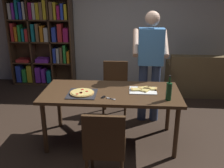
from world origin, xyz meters
TOP-DOWN VIEW (x-y plane):
  - ground_plane at (0.00, 0.00)m, footprint 12.00×12.00m
  - back_wall at (0.00, 2.60)m, footprint 6.40×0.10m
  - dining_table at (0.00, 0.00)m, footprint 1.83×0.87m
  - chair_near_camera at (-0.00, -0.92)m, footprint 0.42×0.42m
  - chair_far_side at (0.00, 0.92)m, footprint 0.42×0.42m
  - couch at (1.90, 1.99)m, footprint 1.71×0.87m
  - bookshelf at (-1.73, 2.37)m, footprint 1.40×0.35m
  - person_serving_pizza at (0.56, 0.70)m, footprint 0.55×0.54m
  - pepperoni_pizza_on_tray at (-0.37, -0.13)m, footprint 0.37×0.37m
  - pizza_slices_on_towel at (0.43, 0.06)m, footprint 0.38×0.28m
  - wine_bottle at (0.72, -0.24)m, footprint 0.07×0.07m
  - kitchen_scissors at (-0.05, -0.24)m, footprint 0.20×0.13m

SIDE VIEW (x-z plane):
  - ground_plane at x=0.00m, z-range 0.00..0.00m
  - couch at x=1.90m, z-range -0.12..0.73m
  - chair_near_camera at x=0.00m, z-range 0.06..0.96m
  - chair_far_side at x=0.00m, z-range 0.06..0.96m
  - dining_table at x=0.00m, z-range 0.30..1.05m
  - kitchen_scissors at x=-0.05m, z-range 0.75..0.76m
  - pizza_slices_on_towel at x=0.43m, z-range 0.75..0.78m
  - pepperoni_pizza_on_tray at x=-0.37m, z-range 0.75..0.78m
  - wine_bottle at x=0.72m, z-range 0.71..1.03m
  - person_serving_pizza at x=0.56m, z-range 0.12..1.87m
  - bookshelf at x=-1.73m, z-range 0.03..1.98m
  - back_wall at x=0.00m, z-range 0.00..2.80m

